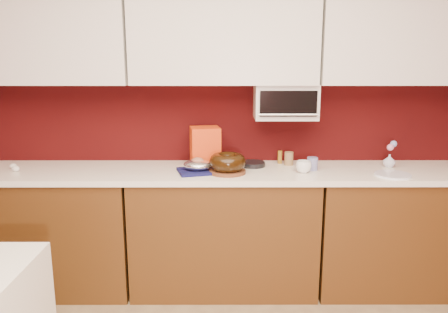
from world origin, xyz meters
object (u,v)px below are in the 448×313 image
at_px(pandoro_box, 205,146).
at_px(flower_vase, 389,160).
at_px(foil_ham_nest, 198,165).
at_px(bundt_cake, 228,162).
at_px(toaster_oven, 285,102).
at_px(coffee_mug, 304,166).
at_px(blue_jar, 312,164).

relative_size(pandoro_box, flower_vase, 2.69).
height_order(foil_ham_nest, flower_vase, flower_vase).
height_order(bundt_cake, flower_vase, bundt_cake).
relative_size(toaster_oven, coffee_mug, 4.43).
xyz_separation_m(bundt_cake, coffee_mug, (0.53, 0.02, -0.03)).
distance_m(toaster_oven, blue_jar, 0.50).
bearing_deg(blue_jar, pandoro_box, 169.14).
relative_size(bundt_cake, pandoro_box, 0.88).
xyz_separation_m(bundt_cake, flower_vase, (1.20, 0.19, -0.03)).
distance_m(coffee_mug, flower_vase, 0.69).
bearing_deg(bundt_cake, toaster_oven, 31.74).
bearing_deg(foil_ham_nest, blue_jar, 5.35).
height_order(foil_ham_nest, blue_jar, same).
distance_m(blue_jar, flower_vase, 0.59).
bearing_deg(coffee_mug, foil_ham_nest, 179.57).
distance_m(bundt_cake, foil_ham_nest, 0.21).
xyz_separation_m(pandoro_box, flower_vase, (1.36, -0.06, -0.09)).
height_order(toaster_oven, pandoro_box, toaster_oven).
distance_m(toaster_oven, pandoro_box, 0.68).
distance_m(bundt_cake, coffee_mug, 0.53).
height_order(coffee_mug, blue_jar, coffee_mug).
distance_m(bundt_cake, flower_vase, 1.21).
bearing_deg(toaster_oven, coffee_mug, -66.48).
bearing_deg(coffee_mug, blue_jar, 46.79).
distance_m(pandoro_box, coffee_mug, 0.74).
bearing_deg(pandoro_box, bundt_cake, -66.25).
distance_m(toaster_oven, bundt_cake, 0.64).
distance_m(foil_ham_nest, pandoro_box, 0.25).
relative_size(toaster_oven, foil_ham_nest, 2.22).
relative_size(foil_ham_nest, blue_jar, 2.20).
xyz_separation_m(pandoro_box, blue_jar, (0.77, -0.15, -0.10)).
relative_size(pandoro_box, blue_jar, 3.13).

